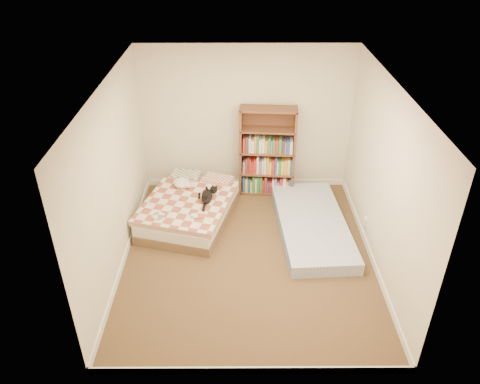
{
  "coord_description": "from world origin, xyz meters",
  "views": [
    {
      "loc": [
        -0.13,
        -5.25,
        4.28
      ],
      "look_at": [
        -0.11,
        0.3,
        0.88
      ],
      "focal_mm": 35.0,
      "sensor_mm": 36.0,
      "label": 1
    }
  ],
  "objects_px": {
    "bed": "(190,208)",
    "bookshelf": "(267,162)",
    "white_dog": "(182,183)",
    "floor_mattress": "(312,225)",
    "black_cat": "(207,195)"
  },
  "relations": [
    {
      "from": "black_cat",
      "to": "bed",
      "type": "bearing_deg",
      "value": -163.59
    },
    {
      "from": "bed",
      "to": "bookshelf",
      "type": "relative_size",
      "value": 1.26
    },
    {
      "from": "floor_mattress",
      "to": "white_dog",
      "type": "relative_size",
      "value": 7.17
    },
    {
      "from": "floor_mattress",
      "to": "black_cat",
      "type": "bearing_deg",
      "value": 167.16
    },
    {
      "from": "floor_mattress",
      "to": "black_cat",
      "type": "relative_size",
      "value": 3.39
    },
    {
      "from": "black_cat",
      "to": "white_dog",
      "type": "distance_m",
      "value": 0.56
    },
    {
      "from": "black_cat",
      "to": "white_dog",
      "type": "relative_size",
      "value": 2.11
    },
    {
      "from": "bed",
      "to": "bookshelf",
      "type": "xyz_separation_m",
      "value": [
        1.26,
        0.86,
        0.36
      ]
    },
    {
      "from": "black_cat",
      "to": "white_dog",
      "type": "xyz_separation_m",
      "value": [
        -0.42,
        0.36,
        0.0
      ]
    },
    {
      "from": "bed",
      "to": "white_dog",
      "type": "bearing_deg",
      "value": 128.35
    },
    {
      "from": "floor_mattress",
      "to": "black_cat",
      "type": "height_order",
      "value": "black_cat"
    },
    {
      "from": "bed",
      "to": "black_cat",
      "type": "distance_m",
      "value": 0.4
    },
    {
      "from": "bookshelf",
      "to": "white_dog",
      "type": "distance_m",
      "value": 1.5
    },
    {
      "from": "bookshelf",
      "to": "black_cat",
      "type": "height_order",
      "value": "bookshelf"
    },
    {
      "from": "bookshelf",
      "to": "black_cat",
      "type": "relative_size",
      "value": 2.4
    }
  ]
}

